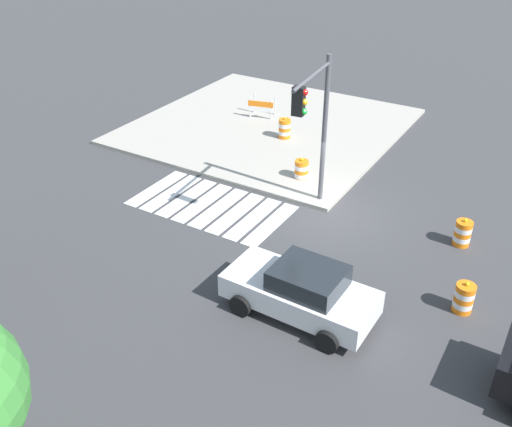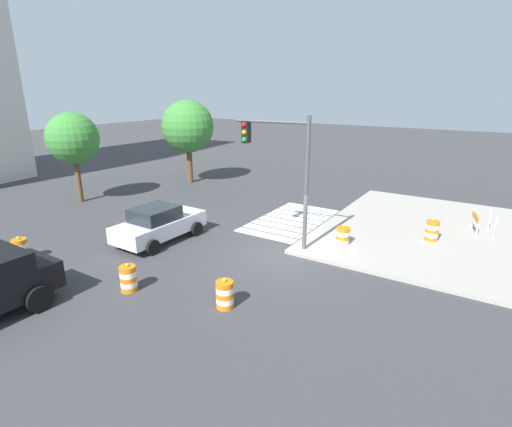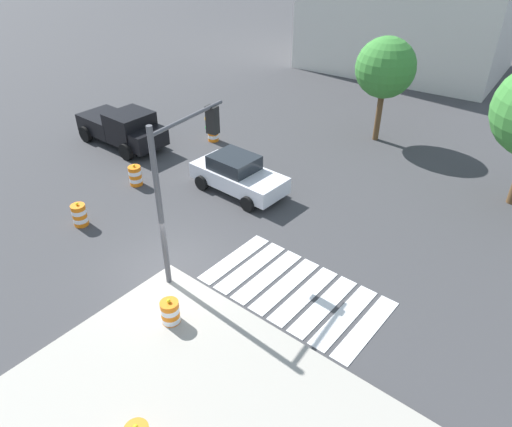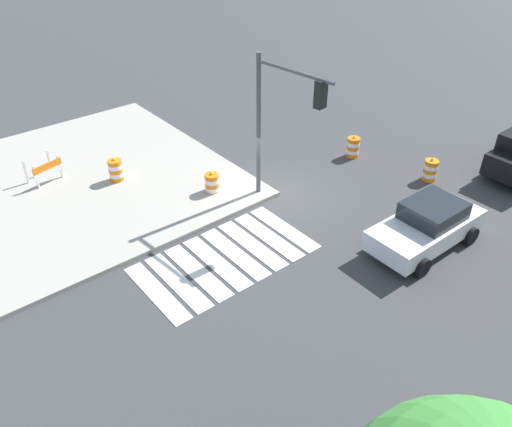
% 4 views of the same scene
% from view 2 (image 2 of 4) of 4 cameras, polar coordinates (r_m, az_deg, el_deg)
% --- Properties ---
extents(ground_plane, '(120.00, 120.00, 0.00)m').
position_cam_2_polar(ground_plane, '(16.62, 4.18, -5.82)').
color(ground_plane, '#38383A').
extents(sidewalk_corner, '(12.00, 12.00, 0.15)m').
position_cam_2_polar(sidewalk_corner, '(20.59, 27.47, -2.92)').
color(sidewalk_corner, '#9E998E').
rests_on(sidewalk_corner, ground).
extents(crosswalk_stripes, '(5.85, 3.20, 0.02)m').
position_cam_2_polar(crosswalk_stripes, '(20.71, 5.05, -0.98)').
color(crosswalk_stripes, silver).
rests_on(crosswalk_stripes, ground).
extents(sports_car, '(4.34, 2.21, 1.63)m').
position_cam_2_polar(sports_car, '(18.21, -13.94, -1.44)').
color(sports_car, silver).
rests_on(sports_car, ground).
extents(traffic_barrel_near_corner, '(0.56, 0.56, 1.02)m').
position_cam_2_polar(traffic_barrel_near_corner, '(18.42, -31.03, -4.52)').
color(traffic_barrel_near_corner, orange).
rests_on(traffic_barrel_near_corner, ground).
extents(traffic_barrel_crosswalk_end, '(0.56, 0.56, 1.02)m').
position_cam_2_polar(traffic_barrel_crosswalk_end, '(17.51, 12.49, -3.36)').
color(traffic_barrel_crosswalk_end, orange).
rests_on(traffic_barrel_crosswalk_end, ground).
extents(traffic_barrel_median_near, '(0.56, 0.56, 1.02)m').
position_cam_2_polar(traffic_barrel_median_near, '(14.22, -18.06, -8.96)').
color(traffic_barrel_median_near, orange).
rests_on(traffic_barrel_median_near, ground).
extents(traffic_barrel_median_far, '(0.56, 0.56, 1.02)m').
position_cam_2_polar(traffic_barrel_median_far, '(12.61, -4.56, -11.64)').
color(traffic_barrel_median_far, orange).
rests_on(traffic_barrel_median_far, ground).
extents(traffic_barrel_on_sidewalk, '(0.56, 0.56, 1.02)m').
position_cam_2_polar(traffic_barrel_on_sidewalk, '(19.12, 24.22, -2.26)').
color(traffic_barrel_on_sidewalk, orange).
rests_on(traffic_barrel_on_sidewalk, sidewalk_corner).
extents(construction_barricade, '(1.39, 1.06, 1.00)m').
position_cam_2_polar(construction_barricade, '(21.11, 29.66, -0.92)').
color(construction_barricade, silver).
rests_on(construction_barricade, sidewalk_corner).
extents(traffic_light_pole, '(0.66, 3.28, 5.50)m').
position_cam_2_polar(traffic_light_pole, '(16.13, 3.61, 8.00)').
color(traffic_light_pole, '#4C4C51').
rests_on(traffic_light_pole, sidewalk_corner).
extents(street_tree_streetside_near, '(3.00, 3.00, 5.34)m').
position_cam_2_polar(street_tree_streetside_near, '(25.68, -25.09, 9.82)').
color(street_tree_streetside_near, brown).
rests_on(street_tree_streetside_near, ground).
extents(street_tree_streetside_mid, '(3.67, 3.67, 5.89)m').
position_cam_2_polar(street_tree_streetside_mid, '(28.88, -9.88, 12.32)').
color(street_tree_streetside_mid, brown).
rests_on(street_tree_streetside_mid, ground).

